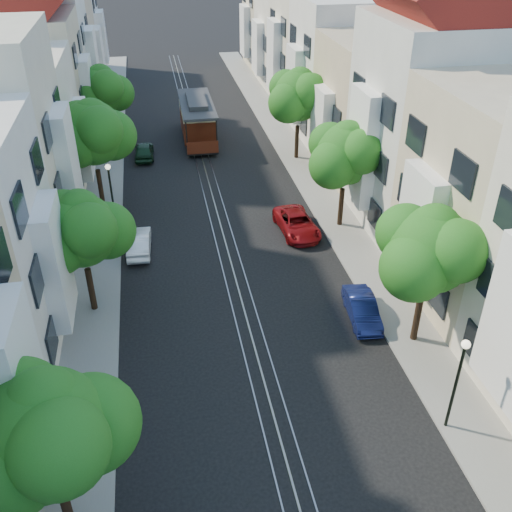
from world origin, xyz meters
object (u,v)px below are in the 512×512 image
tree_e_d (299,96)px  parked_car_w_far (144,150)px  tree_w_b (82,232)px  lamp_west (111,187)px  parked_car_e_mid (362,309)px  tree_w_d (102,91)px  tree_e_c (347,156)px  tree_w_c (93,134)px  parked_car_w_mid (139,242)px  cable_car (197,118)px  tree_w_a (48,436)px  lamp_east (459,372)px  tree_e_b (431,252)px  parked_car_e_far (297,224)px

tree_e_d → parked_car_w_far: (-11.66, 2.35, -4.25)m
tree_w_b → lamp_west: bearing=84.0°
tree_w_b → parked_car_e_mid: bearing=-13.6°
tree_w_b → tree_w_d: 22.00m
tree_e_c → tree_w_d: 21.53m
tree_w_c → parked_car_w_mid: size_ratio=2.00×
parked_car_e_mid → cable_car: bearing=107.1°
parked_car_w_far → tree_e_c: bearing=133.1°
cable_car → tree_w_a: bearing=-101.4°
tree_w_b → cable_car: 23.74m
tree_w_c → tree_w_b: bearing=-90.0°
tree_e_c → parked_car_w_mid: size_ratio=1.83×
tree_e_c → tree_e_d: 11.00m
lamp_east → cable_car: 33.03m
parked_car_e_mid → tree_e_d: bearing=90.1°
tree_e_b → lamp_east: (-0.96, -4.98, -1.89)m
lamp_west → tree_e_b: bearing=-43.8°
tree_w_a → lamp_east: size_ratio=1.61×
tree_w_a → tree_w_c: size_ratio=0.94×
tree_w_d → cable_car: tree_w_d is taller
tree_w_b → lamp_east: (13.44, -9.98, -1.55)m
tree_w_a → tree_e_d: bearing=63.6°
lamp_east → parked_car_w_far: 31.29m
tree_e_c → parked_car_w_far: (-11.66, 13.35, -3.99)m
tree_w_a → lamp_west: 20.13m
tree_w_b → cable_car: (7.26, 22.46, -2.48)m
lamp_east → parked_car_e_far: size_ratio=0.96×
lamp_east → cable_car: bearing=100.8°
tree_w_a → tree_w_b: bearing=90.0°
tree_e_b → tree_e_c: 11.00m
cable_car → parked_car_e_far: bearing=-75.1°
parked_car_e_far → parked_car_w_far: parked_car_w_far is taller
tree_e_b → tree_w_c: tree_w_c is taller
tree_e_d → lamp_east: bearing=-92.0°
tree_e_d → lamp_west: size_ratio=1.65×
parked_car_e_far → parked_car_w_far: 16.24m
cable_car → parked_car_e_far: cable_car is taller
cable_car → parked_car_w_mid: cable_car is taller
tree_w_c → parked_car_w_far: (2.74, 8.35, -4.46)m
parked_car_e_mid → parked_car_w_mid: 13.24m
tree_e_b → parked_car_e_far: size_ratio=1.54×
tree_w_a → parked_car_e_far: 21.53m
tree_w_d → parked_car_e_far: 20.37m
tree_e_b → parked_car_w_mid: tree_e_b is taller
parked_car_w_mid → tree_w_d: bearing=-79.8°
parked_car_e_mid → tree_w_c: bearing=137.2°
tree_w_b → parked_car_w_mid: bearing=67.2°
tree_w_d → lamp_west: size_ratio=1.57×
lamp_west → parked_car_e_far: lamp_west is taller
tree_e_b → tree_w_b: 15.25m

